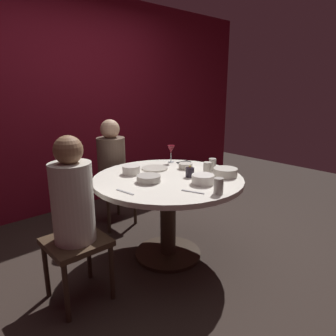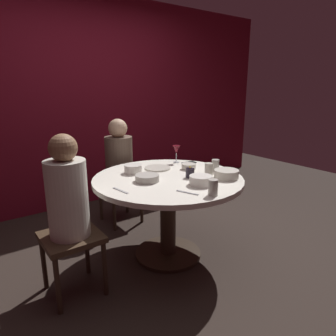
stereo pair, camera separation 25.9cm
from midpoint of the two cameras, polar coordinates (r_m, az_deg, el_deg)
The scene contains 19 objects.
ground_plane at distance 2.92m, azimuth 2.64°, elevation -15.94°, with size 8.00×8.00×0.00m, color #2D231E.
back_wall at distance 4.01m, azimuth -13.29°, elevation 11.79°, with size 6.00×0.10×2.60m, color maroon.
dining_table at distance 2.67m, azimuth 2.79°, elevation -5.06°, with size 1.29×1.29×0.75m.
seated_diner_left at distance 2.20m, azimuth -15.12°, elevation -5.88°, with size 0.40×0.40×1.20m.
seated_diner_back at distance 3.35m, azimuth -6.98°, elevation 1.50°, with size 0.40×0.40×1.17m.
candle_holder at distance 2.61m, azimuth 6.99°, elevation -0.96°, with size 0.07×0.07×0.10m.
wine_glass at distance 3.09m, azimuth 3.98°, elevation 3.34°, with size 0.08×0.08×0.18m.
dinner_plate at distance 2.87m, azimuth 0.63°, elevation -0.03°, with size 0.25×0.25×0.01m, color beige.
cell_phone at distance 3.10m, azimuth 6.36°, elevation 0.96°, with size 0.07×0.14×0.01m, color black.
bowl_serving_large at distance 2.87m, azimuth 6.47°, elevation 0.27°, with size 0.13×0.13×0.05m, color beige.
bowl_salad_center at distance 2.65m, azimuth 13.68°, elevation -1.14°, with size 0.21×0.21×0.07m, color beige.
bowl_small_white at distance 2.73m, azimuth -3.88°, elevation -0.18°, with size 0.16×0.16×0.07m, color silver.
bowl_sauce_side at distance 2.43m, azimuth 9.21°, elevation -2.32°, with size 0.18×0.18×0.07m, color silver.
bowl_rice_portion at distance 2.49m, azimuth -0.96°, elevation -1.92°, with size 0.20×0.20×0.05m, color #B2ADA3.
cup_near_candle at distance 2.70m, azimuth 10.39°, elevation -0.23°, with size 0.07×0.07×0.11m, color beige.
cup_by_left_diner at distance 2.83m, azimuth 11.48°, elevation 0.43°, with size 0.07×0.07×0.11m, color #B2ADA3.
cup_by_right_diner at distance 2.21m, azimuth 11.80°, elevation -3.65°, with size 0.07×0.07×0.12m, color #B2ADA3.
fork_near_plate at distance 2.28m, azimuth -5.71°, elevation -4.26°, with size 0.02×0.18×0.01m, color #B7B7BC.
knife_near_plate at distance 2.24m, azimuth 6.98°, elevation -4.65°, with size 0.02×0.18×0.01m, color #B7B7BC.
Camera 2 is at (-1.48, -2.02, 1.51)m, focal length 32.52 mm.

